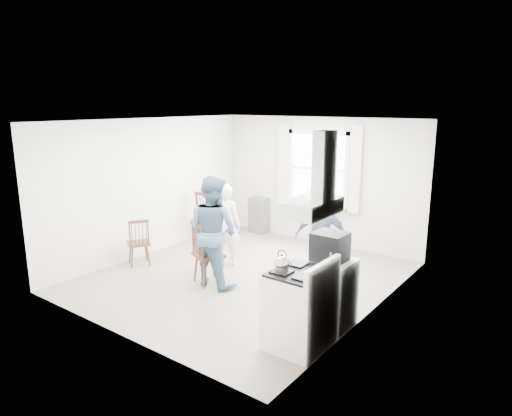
{
  "coord_description": "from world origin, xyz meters",
  "views": [
    {
      "loc": [
        4.49,
        -5.7,
        2.88
      ],
      "look_at": [
        0.1,
        0.2,
        1.17
      ],
      "focal_mm": 32.0,
      "sensor_mm": 36.0,
      "label": 1
    }
  ],
  "objects_px": {
    "windsor_chair_c": "(139,238)",
    "person_right": "(322,237)",
    "low_cabinet": "(332,293)",
    "gas_stove": "(300,308)",
    "person_mid": "(213,231)",
    "windsor_chair_a": "(206,211)",
    "person_left": "(226,225)",
    "windsor_chair_b": "(202,246)",
    "stereo_stack": "(330,247)"
  },
  "relations": [
    {
      "from": "stereo_stack",
      "to": "person_mid",
      "type": "bearing_deg",
      "value": 176.05
    },
    {
      "from": "windsor_chair_a",
      "to": "person_left",
      "type": "bearing_deg",
      "value": -33.54
    },
    {
      "from": "low_cabinet",
      "to": "person_left",
      "type": "height_order",
      "value": "person_left"
    },
    {
      "from": "low_cabinet",
      "to": "windsor_chair_b",
      "type": "bearing_deg",
      "value": 179.97
    },
    {
      "from": "windsor_chair_a",
      "to": "gas_stove",
      "type": "bearing_deg",
      "value": -33.0
    },
    {
      "from": "stereo_stack",
      "to": "windsor_chair_c",
      "type": "height_order",
      "value": "stereo_stack"
    },
    {
      "from": "person_mid",
      "to": "person_right",
      "type": "distance_m",
      "value": 1.76
    },
    {
      "from": "gas_stove",
      "to": "person_left",
      "type": "relative_size",
      "value": 0.75
    },
    {
      "from": "windsor_chair_b",
      "to": "windsor_chair_c",
      "type": "bearing_deg",
      "value": -177.52
    },
    {
      "from": "person_left",
      "to": "windsor_chair_a",
      "type": "bearing_deg",
      "value": -53.73
    },
    {
      "from": "stereo_stack",
      "to": "windsor_chair_a",
      "type": "relative_size",
      "value": 0.39
    },
    {
      "from": "low_cabinet",
      "to": "person_mid",
      "type": "xyz_separation_m",
      "value": [
        -2.18,
        0.11,
        0.44
      ]
    },
    {
      "from": "windsor_chair_c",
      "to": "person_left",
      "type": "relative_size",
      "value": 0.59
    },
    {
      "from": "person_mid",
      "to": "windsor_chair_a",
      "type": "bearing_deg",
      "value": -42.51
    },
    {
      "from": "windsor_chair_a",
      "to": "person_mid",
      "type": "xyz_separation_m",
      "value": [
        1.69,
        -1.66,
        0.24
      ]
    },
    {
      "from": "low_cabinet",
      "to": "windsor_chair_a",
      "type": "distance_m",
      "value": 4.26
    },
    {
      "from": "person_left",
      "to": "person_right",
      "type": "bearing_deg",
      "value": 171.84
    },
    {
      "from": "person_left",
      "to": "windsor_chair_b",
      "type": "bearing_deg",
      "value": 86.77
    },
    {
      "from": "low_cabinet",
      "to": "person_left",
      "type": "distance_m",
      "value": 2.79
    },
    {
      "from": "person_right",
      "to": "windsor_chair_b",
      "type": "bearing_deg",
      "value": 18.36
    },
    {
      "from": "windsor_chair_a",
      "to": "windsor_chair_c",
      "type": "relative_size",
      "value": 1.22
    },
    {
      "from": "stereo_stack",
      "to": "person_left",
      "type": "bearing_deg",
      "value": 159.35
    },
    {
      "from": "low_cabinet",
      "to": "person_right",
      "type": "bearing_deg",
      "value": 124.14
    },
    {
      "from": "low_cabinet",
      "to": "person_mid",
      "type": "relative_size",
      "value": 0.5
    },
    {
      "from": "stereo_stack",
      "to": "person_right",
      "type": "height_order",
      "value": "person_right"
    },
    {
      "from": "person_right",
      "to": "stereo_stack",
      "type": "bearing_deg",
      "value": 98.45
    },
    {
      "from": "person_mid",
      "to": "person_right",
      "type": "relative_size",
      "value": 1.21
    },
    {
      "from": "gas_stove",
      "to": "person_right",
      "type": "relative_size",
      "value": 0.76
    },
    {
      "from": "gas_stove",
      "to": "windsor_chair_c",
      "type": "distance_m",
      "value": 3.78
    },
    {
      "from": "gas_stove",
      "to": "stereo_stack",
      "type": "height_order",
      "value": "stereo_stack"
    },
    {
      "from": "windsor_chair_c",
      "to": "person_right",
      "type": "relative_size",
      "value": 0.59
    },
    {
      "from": "person_mid",
      "to": "low_cabinet",
      "type": "bearing_deg",
      "value": 178.79
    },
    {
      "from": "windsor_chair_b",
      "to": "person_right",
      "type": "relative_size",
      "value": 0.71
    },
    {
      "from": "low_cabinet",
      "to": "windsor_chair_a",
      "type": "bearing_deg",
      "value": 155.44
    },
    {
      "from": "low_cabinet",
      "to": "windsor_chair_b",
      "type": "height_order",
      "value": "windsor_chair_b"
    },
    {
      "from": "person_right",
      "to": "person_left",
      "type": "bearing_deg",
      "value": -11.65
    },
    {
      "from": "stereo_stack",
      "to": "person_right",
      "type": "distance_m",
      "value": 1.62
    },
    {
      "from": "windsor_chair_b",
      "to": "person_mid",
      "type": "relative_size",
      "value": 0.59
    },
    {
      "from": "windsor_chair_a",
      "to": "person_left",
      "type": "xyz_separation_m",
      "value": [
        1.26,
        -0.83,
        0.09
      ]
    },
    {
      "from": "person_left",
      "to": "person_mid",
      "type": "distance_m",
      "value": 0.94
    },
    {
      "from": "windsor_chair_c",
      "to": "low_cabinet",
      "type": "bearing_deg",
      "value": 0.94
    },
    {
      "from": "gas_stove",
      "to": "low_cabinet",
      "type": "height_order",
      "value": "gas_stove"
    },
    {
      "from": "low_cabinet",
      "to": "person_left",
      "type": "relative_size",
      "value": 0.6
    },
    {
      "from": "gas_stove",
      "to": "windsor_chair_b",
      "type": "bearing_deg",
      "value": 162.76
    },
    {
      "from": "low_cabinet",
      "to": "windsor_chair_b",
      "type": "distance_m",
      "value": 2.34
    },
    {
      "from": "windsor_chair_b",
      "to": "person_right",
      "type": "bearing_deg",
      "value": 42.05
    },
    {
      "from": "windsor_chair_a",
      "to": "windsor_chair_b",
      "type": "xyz_separation_m",
      "value": [
        1.54,
        -1.77,
        -0.02
      ]
    },
    {
      "from": "stereo_stack",
      "to": "windsor_chair_c",
      "type": "distance_m",
      "value": 3.79
    },
    {
      "from": "low_cabinet",
      "to": "windsor_chair_c",
      "type": "bearing_deg",
      "value": -179.06
    },
    {
      "from": "person_mid",
      "to": "gas_stove",
      "type": "bearing_deg",
      "value": 160.68
    }
  ]
}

